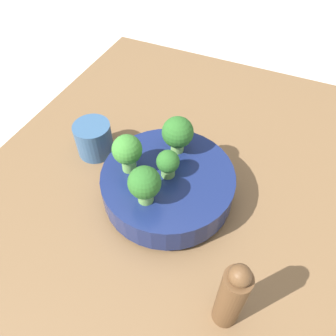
{
  "coord_description": "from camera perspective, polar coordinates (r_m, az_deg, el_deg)",
  "views": [
    {
      "loc": [
        0.4,
        0.18,
        0.62
      ],
      "look_at": [
        0.01,
        0.0,
        0.13
      ],
      "focal_mm": 35.0,
      "sensor_mm": 36.0,
      "label": 1
    }
  ],
  "objects": [
    {
      "name": "ground_plane",
      "position": [
        0.76,
        0.14,
        -6.09
      ],
      "size": [
        6.0,
        6.0,
        0.0
      ],
      "primitive_type": "plane",
      "color": "silver"
    },
    {
      "name": "broccoli_floret_front",
      "position": [
        0.65,
        -7.11,
        2.92
      ],
      "size": [
        0.06,
        0.06,
        0.09
      ],
      "color": "#6BA34C",
      "rests_on": "bowl"
    },
    {
      "name": "bowl",
      "position": [
        0.69,
        0.0,
        -2.84
      ],
      "size": [
        0.28,
        0.28,
        0.08
      ],
      "color": "navy",
      "rests_on": "table"
    },
    {
      "name": "broccoli_floret_left",
      "position": [
        0.68,
        1.7,
        6.09
      ],
      "size": [
        0.07,
        0.07,
        0.09
      ],
      "color": "#7AB256",
      "rests_on": "bowl"
    },
    {
      "name": "broccoli_floret_right",
      "position": [
        0.59,
        -4.11,
        -2.77
      ],
      "size": [
        0.06,
        0.06,
        0.08
      ],
      "color": "#6BA34C",
      "rests_on": "bowl"
    },
    {
      "name": "pepper_mill",
      "position": [
        0.54,
        10.99,
        -21.15
      ],
      "size": [
        0.04,
        0.04,
        0.18
      ],
      "color": "brown",
      "rests_on": "table"
    },
    {
      "name": "broccoli_floret_center",
      "position": [
        0.64,
        0.0,
        0.87
      ],
      "size": [
        0.05,
        0.05,
        0.06
      ],
      "color": "#609347",
      "rests_on": "bowl"
    },
    {
      "name": "cup",
      "position": [
        0.81,
        -12.77,
        4.97
      ],
      "size": [
        0.09,
        0.09,
        0.08
      ],
      "color": "#33567F",
      "rests_on": "table"
    },
    {
      "name": "table",
      "position": [
        0.74,
        0.15,
        -5.38
      ],
      "size": [
        1.17,
        0.9,
        0.03
      ],
      "color": "brown",
      "rests_on": "ground_plane"
    }
  ]
}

